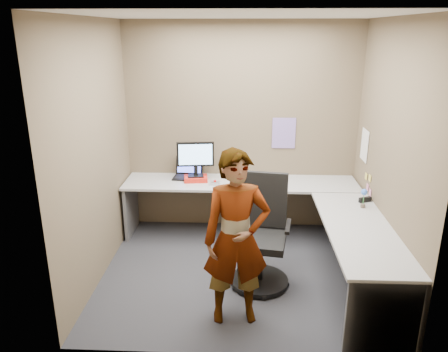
{
  "coord_description": "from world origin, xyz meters",
  "views": [
    {
      "loc": [
        0.03,
        -4.28,
        2.57
      ],
      "look_at": [
        -0.18,
        0.25,
        1.05
      ],
      "focal_mm": 35.0,
      "sensor_mm": 36.0,
      "label": 1
    }
  ],
  "objects_px": {
    "desk": "(278,211)",
    "person": "(236,239)",
    "office_chair": "(261,241)",
    "monitor": "(195,156)"
  },
  "relations": [
    {
      "from": "desk",
      "to": "person",
      "type": "xyz_separation_m",
      "value": [
        -0.46,
        -1.18,
        0.23
      ]
    },
    {
      "from": "office_chair",
      "to": "desk",
      "type": "bearing_deg",
      "value": 78.09
    },
    {
      "from": "desk",
      "to": "office_chair",
      "type": "xyz_separation_m",
      "value": [
        -0.21,
        -0.54,
        -0.12
      ]
    },
    {
      "from": "monitor",
      "to": "office_chair",
      "type": "bearing_deg",
      "value": -62.56
    },
    {
      "from": "monitor",
      "to": "office_chair",
      "type": "distance_m",
      "value": 1.53
    },
    {
      "from": "monitor",
      "to": "office_chair",
      "type": "xyz_separation_m",
      "value": [
        0.8,
        -1.17,
        -0.58
      ]
    },
    {
      "from": "monitor",
      "to": "office_chair",
      "type": "height_order",
      "value": "monitor"
    },
    {
      "from": "monitor",
      "to": "person",
      "type": "distance_m",
      "value": 1.9
    },
    {
      "from": "desk",
      "to": "person",
      "type": "relative_size",
      "value": 1.83
    },
    {
      "from": "office_chair",
      "to": "person",
      "type": "height_order",
      "value": "person"
    }
  ]
}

